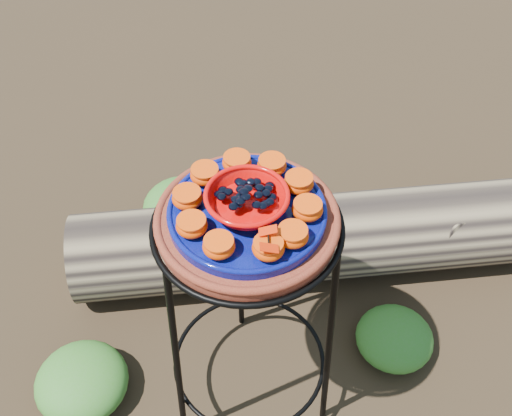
{
  "coord_description": "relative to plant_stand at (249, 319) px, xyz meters",
  "views": [
    {
      "loc": [
        -0.09,
        -0.86,
        1.7
      ],
      "look_at": [
        0.02,
        0.0,
        0.75
      ],
      "focal_mm": 45.0,
      "sensor_mm": 36.0,
      "label": 1
    }
  ],
  "objects": [
    {
      "name": "plant_stand",
      "position": [
        0.0,
        0.0,
        0.0
      ],
      "size": [
        0.44,
        0.44,
        0.7
      ],
      "primitive_type": null,
      "color": "black",
      "rests_on": "ground"
    },
    {
      "name": "orange_half_9",
      "position": [
        -0.06,
        -0.1,
        0.42
      ],
      "size": [
        0.06,
        0.06,
        0.03
      ],
      "primitive_type": "ellipsoid",
      "color": "#CB4202",
      "rests_on": "cobalt_plate"
    },
    {
      "name": "orange_half_4",
      "position": [
        0.06,
        0.1,
        0.42
      ],
      "size": [
        0.06,
        0.06,
        0.03
      ],
      "primitive_type": "ellipsoid",
      "color": "#CB4202",
      "rests_on": "cobalt_plate"
    },
    {
      "name": "butterfly",
      "position": [
        0.03,
        -0.12,
        0.44
      ],
      "size": [
        0.08,
        0.05,
        0.01
      ],
      "primitive_type": null,
      "rotation": [
        0.0,
        0.0,
        -0.08
      ],
      "color": "red",
      "rests_on": "orange_half_0"
    },
    {
      "name": "orange_half_5",
      "position": [
        -0.01,
        0.12,
        0.42
      ],
      "size": [
        0.06,
        0.06,
        0.03
      ],
      "primitive_type": "ellipsoid",
      "color": "#CB4202",
      "rests_on": "cobalt_plate"
    },
    {
      "name": "orange_half_8",
      "position": [
        -0.11,
        -0.04,
        0.42
      ],
      "size": [
        0.06,
        0.06,
        0.03
      ],
      "primitive_type": "ellipsoid",
      "color": "#CB4202",
      "rests_on": "cobalt_plate"
    },
    {
      "name": "foliage_left",
      "position": [
        -0.47,
        0.04,
        -0.29
      ],
      "size": [
        0.26,
        0.26,
        0.13
      ],
      "primitive_type": "ellipsoid",
      "color": "#2C6C1B",
      "rests_on": "ground"
    },
    {
      "name": "orange_half_3",
      "position": [
        0.11,
        0.04,
        0.42
      ],
      "size": [
        0.06,
        0.06,
        0.03
      ],
      "primitive_type": "ellipsoid",
      "color": "#CB4202",
      "rests_on": "cobalt_plate"
    },
    {
      "name": "terracotta_saucer",
      "position": [
        0.0,
        0.0,
        0.37
      ],
      "size": [
        0.37,
        0.37,
        0.03
      ],
      "primitive_type": "cylinder",
      "color": "#5E110D",
      "rests_on": "plant_stand"
    },
    {
      "name": "orange_half_7",
      "position": [
        -0.12,
        0.03,
        0.42
      ],
      "size": [
        0.06,
        0.06,
        0.03
      ],
      "primitive_type": "ellipsoid",
      "color": "#CB4202",
      "rests_on": "cobalt_plate"
    },
    {
      "name": "driftwood_log",
      "position": [
        0.24,
        0.41,
        -0.21
      ],
      "size": [
        1.47,
        0.4,
        0.28
      ],
      "primitive_type": null,
      "rotation": [
        0.0,
        0.0,
        -0.01
      ],
      "color": "black",
      "rests_on": "ground"
    },
    {
      "name": "orange_half_6",
      "position": [
        -0.08,
        0.09,
        0.42
      ],
      "size": [
        0.06,
        0.06,
        0.03
      ],
      "primitive_type": "ellipsoid",
      "color": "#CB4202",
      "rests_on": "cobalt_plate"
    },
    {
      "name": "red_bowl",
      "position": [
        0.0,
        0.0,
        0.42
      ],
      "size": [
        0.16,
        0.16,
        0.04
      ],
      "primitive_type": null,
      "color": "red",
      "rests_on": "cobalt_plate"
    },
    {
      "name": "cobalt_plate",
      "position": [
        0.0,
        0.0,
        0.39
      ],
      "size": [
        0.32,
        0.32,
        0.02
      ],
      "primitive_type": "cylinder",
      "color": "#000C4A",
      "rests_on": "terracotta_saucer"
    },
    {
      "name": "orange_half_1",
      "position": [
        0.08,
        -0.09,
        0.42
      ],
      "size": [
        0.06,
        0.06,
        0.03
      ],
      "primitive_type": "ellipsoid",
      "color": "#CB4202",
      "rests_on": "cobalt_plate"
    },
    {
      "name": "orange_half_0",
      "position": [
        0.03,
        -0.12,
        0.42
      ],
      "size": [
        0.06,
        0.06,
        0.03
      ],
      "primitive_type": "ellipsoid",
      "color": "#CB4202",
      "rests_on": "cobalt_plate"
    },
    {
      "name": "foliage_right",
      "position": [
        0.44,
        0.07,
        -0.29
      ],
      "size": [
        0.23,
        0.23,
        0.11
      ],
      "primitive_type": "ellipsoid",
      "color": "#2C6C1B",
      "rests_on": "ground"
    },
    {
      "name": "orange_half_2",
      "position": [
        0.12,
        -0.03,
        0.42
      ],
      "size": [
        0.06,
        0.06,
        0.03
      ],
      "primitive_type": "ellipsoid",
      "color": "#CB4202",
      "rests_on": "cobalt_plate"
    },
    {
      "name": "foliage_back",
      "position": [
        -0.16,
        0.67,
        -0.28
      ],
      "size": [
        0.28,
        0.28,
        0.14
      ],
      "primitive_type": "ellipsoid",
      "color": "#2C6C1B",
      "rests_on": "ground"
    },
    {
      "name": "glass_gems",
      "position": [
        0.0,
        0.0,
        0.46
      ],
      "size": [
        0.12,
        0.12,
        0.02
      ],
      "primitive_type": null,
      "color": "black",
      "rests_on": "red_bowl"
    },
    {
      "name": "ground",
      "position": [
        0.0,
        0.0,
        -0.35
      ],
      "size": [
        60.0,
        60.0,
        0.0
      ],
      "primitive_type": "plane",
      "color": "#2F2215"
    }
  ]
}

